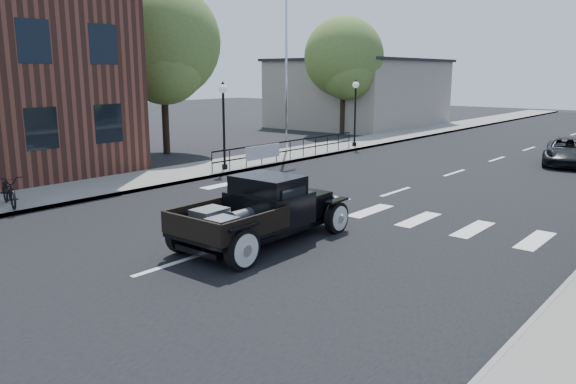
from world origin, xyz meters
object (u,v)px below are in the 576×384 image
Objects in this scene: motorcycle at (9,190)px; hotrod_pickup at (262,210)px; flagpole at (286,41)px; second_car at (569,152)px.

hotrod_pickup is at bearing -59.45° from motorcycle.
flagpole is 14.36m from second_car.
hotrod_pickup is 8.55m from motorcycle.
hotrod_pickup is at bearing -52.34° from flagpole.
flagpole is 15.83m from motorcycle.
motorcycle is (1.46, -14.92, -5.07)m from flagpole.
flagpole is 2.53× the size of second_car.
second_car is 23.02m from motorcycle.
hotrod_pickup is 2.68× the size of motorcycle.
second_car is (2.65, 17.89, -0.24)m from hotrod_pickup.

